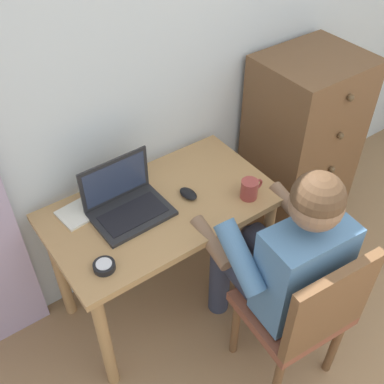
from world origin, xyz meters
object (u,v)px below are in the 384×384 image
Objects in this scene: dresser at (300,148)px; computer_mouse at (188,194)px; notebook_pad at (83,211)px; desk at (163,223)px; coffee_mug at (250,189)px; person_seated at (281,256)px; laptop at (126,202)px; desk_clock at (104,266)px; chair at (304,312)px.

dresser reaches higher than computer_mouse.
desk is at bearing -35.00° from notebook_pad.
coffee_mug is (0.23, -0.17, 0.03)m from computer_mouse.
person_seated is at bearing -106.47° from coffee_mug.
laptop is at bearing 156.28° from computer_mouse.
person_seated reaches higher than desk_clock.
coffee_mug is (0.10, 0.33, 0.09)m from person_seated.
person_seated is (-0.74, -0.60, 0.12)m from dresser.
person_seated is 0.90m from notebook_pad.
chair is 0.26m from person_seated.
laptop is 1.65× the size of notebook_pad.
chair is 0.73m from computer_mouse.
notebook_pad is (-0.57, 0.87, 0.23)m from chair.
computer_mouse is at bearing -173.24° from dresser.
computer_mouse is (0.28, -0.09, -0.04)m from laptop.
chair is 2.58× the size of laptop.
dresser is at bearing 0.01° from computer_mouse.
dresser is at bearing 0.91° from laptop.
coffee_mug is at bearing -1.12° from desk_clock.
coffee_mug is at bearing -42.85° from computer_mouse.
laptop is (-0.40, 0.76, 0.28)m from chair.
laptop is 3.47× the size of computer_mouse.
coffee_mug is (0.11, 0.51, 0.27)m from chair.
chair is 0.86m from desk_clock.
desk_clock is at bearing -108.30° from notebook_pad.
dresser reaches higher than desk.
person_seated is 0.35m from coffee_mug.
dresser is 1.43m from desk_clock.
laptop reaches higher than coffee_mug.
dresser is 3.27× the size of laptop.
dresser is 0.96m from person_seated.
dresser is 0.90m from computer_mouse.
notebook_pad is (-0.45, 0.19, -0.01)m from computer_mouse.
computer_mouse reaches higher than desk_clock.
computer_mouse is at bearing 104.95° from person_seated.
desk_clock is 0.75× the size of coffee_mug.
desk_clock is (-1.40, -0.26, 0.18)m from dresser.
coffee_mug reaches higher than notebook_pad.
desk_clock is 0.75m from coffee_mug.
coffee_mug is (0.75, -0.01, 0.03)m from desk_clock.
desk_clock is at bearing 152.25° from person_seated.
dresser reaches higher than notebook_pad.
coffee_mug is at bearing -26.39° from laptop.
coffee_mug is at bearing -157.27° from dresser.
laptop is at bearing 157.50° from desk.
desk is 0.94× the size of dresser.
person_seated is at bearing -62.98° from desk.
person_seated is 3.49× the size of laptop.
laptop is (-1.16, -0.02, 0.21)m from dresser.
coffee_mug is at bearing 77.78° from chair.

